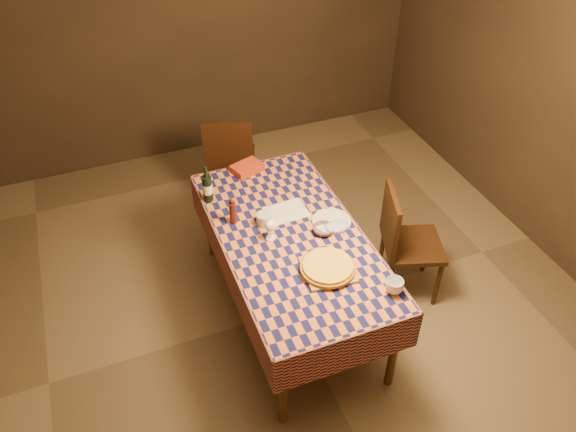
{
  "coord_description": "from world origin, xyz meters",
  "views": [
    {
      "loc": [
        -1.05,
        -2.62,
        3.3
      ],
      "look_at": [
        0.0,
        0.05,
        0.9
      ],
      "focal_mm": 35.0,
      "sensor_mm": 36.0,
      "label": 1
    }
  ],
  "objects": [
    {
      "name": "chair_far",
      "position": [
        -0.01,
        1.42,
        0.52
      ],
      "size": [
        0.54,
        0.54,
        0.93
      ],
      "color": "black",
      "rests_on": "ground"
    },
    {
      "name": "cutting_board",
      "position": [
        0.09,
        -0.4,
        0.78
      ],
      "size": [
        0.33,
        0.33,
        0.02
      ],
      "primitive_type": "cube",
      "rotation": [
        0.0,
        0.0,
        -0.1
      ],
      "color": "#997847",
      "rests_on": "dining_table"
    },
    {
      "name": "wine_glass",
      "position": [
        -0.14,
        0.02,
        0.88
      ],
      "size": [
        0.08,
        0.08,
        0.16
      ],
      "color": "white",
      "rests_on": "dining_table"
    },
    {
      "name": "chair_right",
      "position": [
        0.86,
        -0.08,
        0.52
      ],
      "size": [
        0.54,
        0.53,
        0.93
      ],
      "color": "black",
      "rests_on": "ground"
    },
    {
      "name": "bowl",
      "position": [
        0.22,
        -0.05,
        0.79
      ],
      "size": [
        0.18,
        0.18,
        0.05
      ],
      "primitive_type": "imported",
      "rotation": [
        0.0,
        0.0,
        -0.25
      ],
      "color": "#614652",
      "rests_on": "dining_table"
    },
    {
      "name": "tumbler",
      "position": [
        0.39,
        -0.7,
        0.82
      ],
      "size": [
        0.12,
        0.12,
        0.09
      ],
      "primitive_type": "imported",
      "rotation": [
        0.0,
        0.0,
        0.04
      ],
      "color": "white",
      "rests_on": "dining_table"
    },
    {
      "name": "dining_table",
      "position": [
        0.0,
        0.0,
        0.69
      ],
      "size": [
        0.94,
        1.84,
        0.77
      ],
      "color": "brown",
      "rests_on": "ground"
    },
    {
      "name": "flour_bag",
      "position": [
        0.32,
        -0.06,
        0.79
      ],
      "size": [
        0.19,
        0.16,
        0.05
      ],
      "primitive_type": "ellipsoid",
      "rotation": [
        0.0,
        0.0,
        0.21
      ],
      "color": "#A5B5D4",
      "rests_on": "dining_table"
    },
    {
      "name": "white_plate",
      "position": [
        0.31,
        0.02,
        0.78
      ],
      "size": [
        0.32,
        0.32,
        0.02
      ],
      "primitive_type": "cylinder",
      "rotation": [
        0.0,
        0.0,
        0.2
      ],
      "color": "silver",
      "rests_on": "dining_table"
    },
    {
      "name": "room",
      "position": [
        0.0,
        0.0,
        1.35
      ],
      "size": [
        5.0,
        5.1,
        2.7
      ],
      "color": "brown",
      "rests_on": "ground"
    },
    {
      "name": "flour_patch",
      "position": [
        0.06,
        0.24,
        0.77
      ],
      "size": [
        0.3,
        0.24,
        0.0
      ],
      "primitive_type": "cube",
      "rotation": [
        0.0,
        0.0,
        0.05
      ],
      "color": "silver",
      "rests_on": "dining_table"
    },
    {
      "name": "pepper_mill",
      "position": [
        -0.32,
        0.27,
        0.86
      ],
      "size": [
        0.06,
        0.06,
        0.2
      ],
      "color": "#451510",
      "rests_on": "dining_table"
    },
    {
      "name": "wine_bottle",
      "position": [
        -0.41,
        0.58,
        0.88
      ],
      "size": [
        0.09,
        0.09,
        0.29
      ],
      "color": "black",
      "rests_on": "dining_table"
    },
    {
      "name": "deli_tub",
      "position": [
        -0.13,
        0.17,
        0.81
      ],
      "size": [
        0.13,
        0.13,
        0.09
      ],
      "primitive_type": "cylinder",
      "rotation": [
        0.0,
        0.0,
        0.26
      ],
      "color": "silver",
      "rests_on": "dining_table"
    },
    {
      "name": "pizza",
      "position": [
        0.09,
        -0.4,
        0.81
      ],
      "size": [
        0.38,
        0.38,
        0.04
      ],
      "color": "#996119",
      "rests_on": "cutting_board"
    },
    {
      "name": "takeout_container",
      "position": [
        -0.04,
        0.82,
        0.8
      ],
      "size": [
        0.27,
        0.22,
        0.06
      ],
      "primitive_type": "cube",
      "rotation": [
        0.0,
        0.0,
        0.32
      ],
      "color": "#B43117",
      "rests_on": "dining_table"
    }
  ]
}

